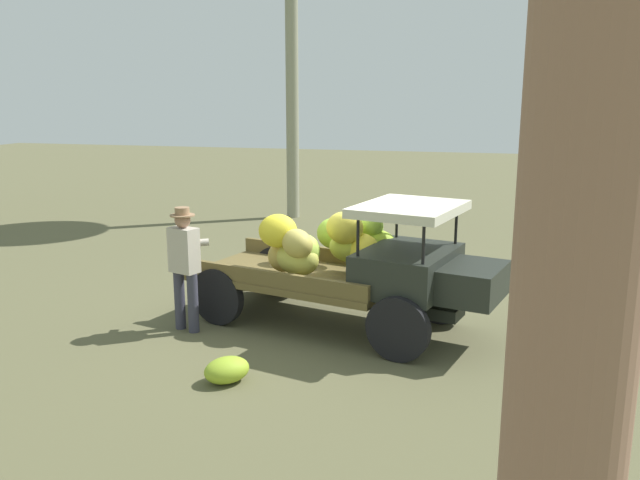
{
  "coord_description": "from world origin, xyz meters",
  "views": [
    {
      "loc": [
        2.12,
        -8.99,
        3.26
      ],
      "look_at": [
        -0.24,
        -0.14,
        1.23
      ],
      "focal_mm": 36.78,
      "sensor_mm": 36.0,
      "label": 1
    }
  ],
  "objects_px": {
    "farmer": "(185,261)",
    "wooden_crate": "(254,273)",
    "truck": "(355,264)",
    "loose_banana_bunch": "(227,370)"
  },
  "relations": [
    {
      "from": "wooden_crate",
      "to": "loose_banana_bunch",
      "type": "height_order",
      "value": "wooden_crate"
    },
    {
      "from": "truck",
      "to": "wooden_crate",
      "type": "relative_size",
      "value": 9.28
    },
    {
      "from": "loose_banana_bunch",
      "to": "truck",
      "type": "bearing_deg",
      "value": 64.35
    },
    {
      "from": "truck",
      "to": "loose_banana_bunch",
      "type": "relative_size",
      "value": 8.62
    },
    {
      "from": "truck",
      "to": "wooden_crate",
      "type": "xyz_separation_m",
      "value": [
        -2.12,
        1.62,
        -0.72
      ]
    },
    {
      "from": "truck",
      "to": "loose_banana_bunch",
      "type": "xyz_separation_m",
      "value": [
        -1.04,
        -2.17,
        -0.79
      ]
    },
    {
      "from": "truck",
      "to": "farmer",
      "type": "relative_size",
      "value": 2.64
    },
    {
      "from": "truck",
      "to": "loose_banana_bunch",
      "type": "height_order",
      "value": "truck"
    },
    {
      "from": "truck",
      "to": "wooden_crate",
      "type": "bearing_deg",
      "value": 156.59
    },
    {
      "from": "farmer",
      "to": "wooden_crate",
      "type": "distance_m",
      "value": 2.46
    }
  ]
}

